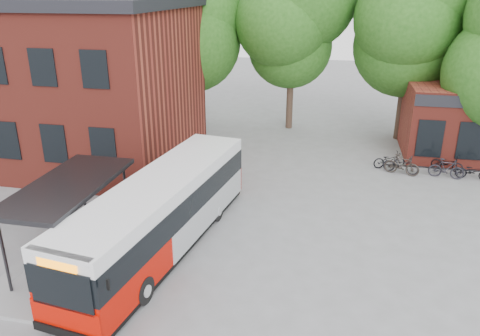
% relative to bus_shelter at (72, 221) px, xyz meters
% --- Properties ---
extents(ground, '(100.00, 100.00, 0.00)m').
position_rel_bus_shelter_xyz_m(ground, '(4.50, 1.00, -1.45)').
color(ground, slate).
extents(station_building, '(18.40, 10.40, 8.50)m').
position_rel_bus_shelter_xyz_m(station_building, '(-8.50, 10.00, 2.80)').
color(station_building, maroon).
rests_on(station_building, ground).
extents(bus_shelter, '(3.60, 7.00, 2.90)m').
position_rel_bus_shelter_xyz_m(bus_shelter, '(0.00, 0.00, 0.00)').
color(bus_shelter, '#28282B').
rests_on(bus_shelter, ground).
extents(bike_rail, '(5.20, 0.10, 0.38)m').
position_rel_bus_shelter_xyz_m(bike_rail, '(13.78, 11.00, -1.26)').
color(bike_rail, '#28282B').
rests_on(bike_rail, ground).
extents(tree_0, '(7.92, 7.92, 11.00)m').
position_rel_bus_shelter_xyz_m(tree_0, '(-1.50, 17.00, 4.05)').
color(tree_0, '#205215').
rests_on(tree_0, ground).
extents(tree_1, '(7.92, 7.92, 10.40)m').
position_rel_bus_shelter_xyz_m(tree_1, '(5.50, 18.00, 3.75)').
color(tree_1, '#205215').
rests_on(tree_1, ground).
extents(tree_2, '(7.92, 7.92, 11.00)m').
position_rel_bus_shelter_xyz_m(tree_2, '(12.50, 17.00, 4.05)').
color(tree_2, '#205215').
rests_on(tree_2, ground).
extents(city_bus, '(3.76, 10.99, 2.74)m').
position_rel_bus_shelter_xyz_m(city_bus, '(2.78, 1.30, -0.08)').
color(city_bus, '#BE0B00').
rests_on(city_bus, ground).
extents(bicycle_0, '(1.78, 1.03, 0.89)m').
position_rel_bus_shelter_xyz_m(bicycle_0, '(11.55, 11.47, -1.01)').
color(bicycle_0, black).
rests_on(bicycle_0, ground).
extents(bicycle_1, '(1.82, 0.99, 1.05)m').
position_rel_bus_shelter_xyz_m(bicycle_1, '(12.09, 10.64, -0.92)').
color(bicycle_1, '#302A25').
rests_on(bicycle_1, ground).
extents(bicycle_2, '(1.88, 1.09, 0.94)m').
position_rel_bus_shelter_xyz_m(bicycle_2, '(12.07, 10.87, -0.98)').
color(bicycle_2, black).
rests_on(bicycle_2, ground).
extents(bicycle_3, '(1.75, 0.76, 1.02)m').
position_rel_bus_shelter_xyz_m(bicycle_3, '(14.22, 10.61, -0.94)').
color(bicycle_3, '#23232A').
rests_on(bicycle_3, ground).
extents(bicycle_4, '(1.68, 1.13, 0.83)m').
position_rel_bus_shelter_xyz_m(bicycle_4, '(14.48, 11.70, -1.03)').
color(bicycle_4, black).
rests_on(bicycle_4, ground).
extents(bicycle_6, '(1.72, 0.86, 0.86)m').
position_rel_bus_shelter_xyz_m(bicycle_6, '(15.50, 10.69, -1.02)').
color(bicycle_6, black).
rests_on(bicycle_6, ground).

